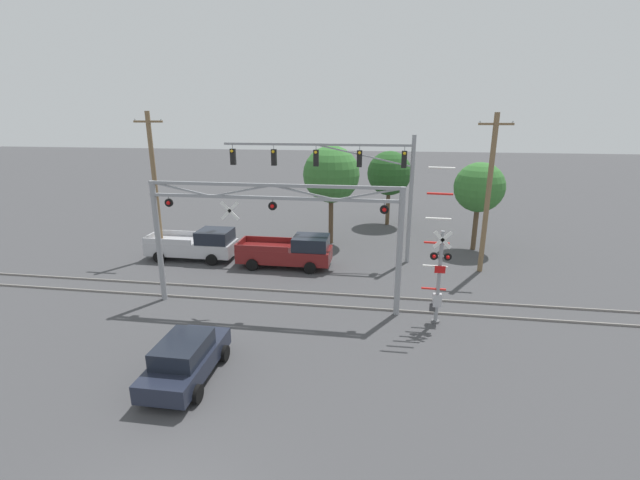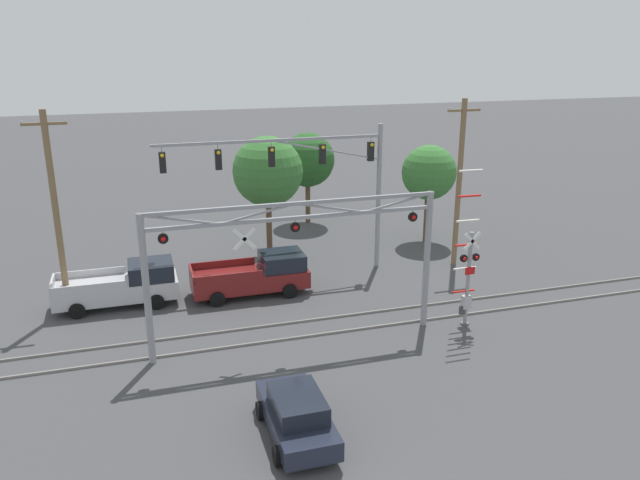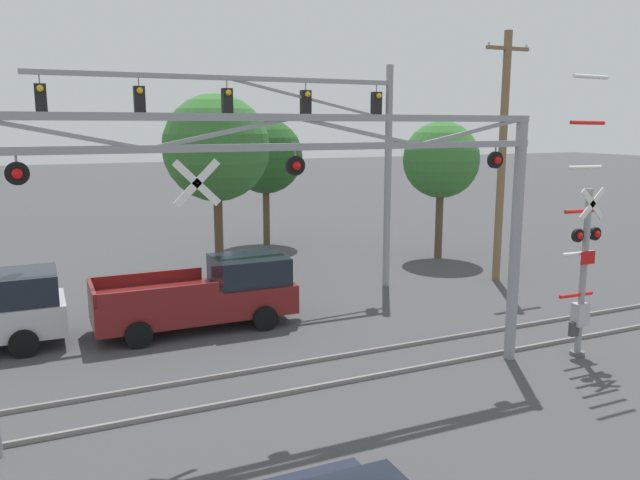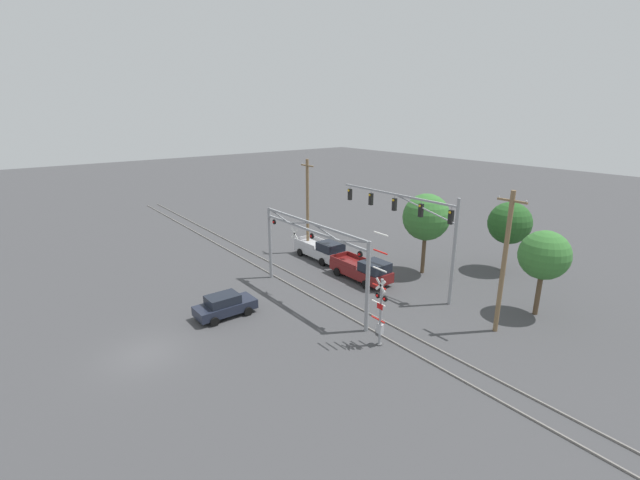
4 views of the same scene
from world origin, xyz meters
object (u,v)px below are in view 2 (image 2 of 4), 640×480
crossing_gantry (295,249)px  utility_pole_left (56,211)px  background_tree_far_right_verge (268,172)px  utility_pole_right (459,182)px  background_tree_far_left_verge (308,160)px  sedan_waiting (297,414)px  pickup_truck_lead (257,275)px  pickup_truck_following (124,285)px  background_tree_beyond_span (429,173)px  traffic_signal_span (318,170)px  crossing_signal_mast (467,276)px

crossing_gantry → utility_pole_left: size_ratio=1.29×
background_tree_far_right_verge → utility_pole_left: bearing=-156.8°
utility_pole_right → background_tree_far_right_verge: bearing=155.2°
crossing_gantry → background_tree_far_left_verge: bearing=72.5°
sedan_waiting → background_tree_far_left_verge: 23.86m
utility_pole_left → background_tree_far_right_verge: utility_pole_left is taller
crossing_gantry → utility_pole_right: (10.54, 6.37, 0.60)m
pickup_truck_lead → utility_pole_left: 9.32m
pickup_truck_following → background_tree_far_left_verge: 16.15m
crossing_gantry → utility_pole_right: 12.33m
crossing_gantry → utility_pole_right: size_ratio=1.30×
background_tree_far_left_verge → background_tree_far_right_verge: background_tree_far_right_verge is taller
background_tree_beyond_span → pickup_truck_lead: bearing=-155.9°
traffic_signal_span → background_tree_far_left_verge: 9.55m
traffic_signal_span → background_tree_beyond_span: traffic_signal_span is taller
crossing_gantry → crossing_signal_mast: (7.27, -0.54, -1.72)m
pickup_truck_lead → background_tree_far_right_verge: 6.69m
crossing_signal_mast → crossing_gantry: bearing=175.8°
background_tree_far_left_verge → pickup_truck_lead: bearing=-117.3°
crossing_signal_mast → utility_pole_left: 17.79m
pickup_truck_lead → background_tree_far_right_verge: bearing=70.9°
utility_pole_right → background_tree_far_left_verge: 11.50m
background_tree_far_left_verge → background_tree_far_right_verge: 7.14m
traffic_signal_span → pickup_truck_following: traffic_signal_span is taller
pickup_truck_lead → crossing_gantry: bearing=-85.0°
utility_pole_left → utility_pole_right: size_ratio=1.01×
background_tree_far_right_verge → sedan_waiting: bearing=-99.8°
utility_pole_right → pickup_truck_lead: bearing=-175.4°
utility_pole_left → background_tree_far_right_verge: 11.23m
crossing_signal_mast → traffic_signal_span: traffic_signal_span is taller
crossing_signal_mast → pickup_truck_lead: (-7.75, 6.03, -1.32)m
crossing_signal_mast → utility_pole_right: 7.99m
utility_pole_left → background_tree_far_right_verge: (10.32, 4.42, 0.21)m
traffic_signal_span → utility_pole_left: utility_pole_left is taller
background_tree_beyond_span → crossing_signal_mast: bearing=-108.2°
background_tree_far_left_verge → background_tree_far_right_verge: size_ratio=0.88×
pickup_truck_following → utility_pole_right: size_ratio=0.62×
pickup_truck_following → pickup_truck_lead: bearing=-4.8°
pickup_truck_following → sedan_waiting: pickup_truck_following is taller
background_tree_far_right_verge → pickup_truck_lead: bearing=-109.1°
crossing_signal_mast → traffic_signal_span: (-4.14, 7.87, 3.19)m
pickup_truck_lead → pickup_truck_following: same height
crossing_signal_mast → background_tree_beyond_span: 11.88m
pickup_truck_following → utility_pole_left: (-2.47, 0.22, 3.67)m
pickup_truck_following → sedan_waiting: size_ratio=1.36×
pickup_truck_following → crossing_gantry: bearing=-42.5°
crossing_signal_mast → background_tree_beyond_span: (3.67, 11.14, 1.92)m
utility_pole_left → background_tree_far_left_verge: 17.61m
crossing_gantry → pickup_truck_following: crossing_gantry is taller
utility_pole_right → sedan_waiting: bearing=-134.3°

